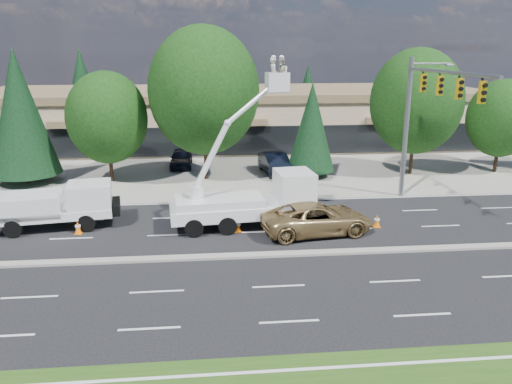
{
  "coord_description": "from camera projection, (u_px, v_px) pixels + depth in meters",
  "views": [
    {
      "loc": [
        -2.72,
        -21.85,
        9.53
      ],
      "look_at": [
        -0.38,
        2.71,
        2.4
      ],
      "focal_mm": 35.0,
      "sensor_mm": 36.0,
      "label": 1
    }
  ],
  "objects": [
    {
      "name": "traffic_cone_b",
      "position": [
        238.0,
        226.0,
        26.81
      ],
      "size": [
        0.4,
        0.4,
        0.7
      ],
      "color": "orange",
      "rests_on": "ground"
    },
    {
      "name": "traffic_cone_a",
      "position": [
        78.0,
        228.0,
        26.55
      ],
      "size": [
        0.4,
        0.4,
        0.7
      ],
      "color": "orange",
      "rests_on": "ground"
    },
    {
      "name": "tree_front_d",
      "position": [
        204.0,
        91.0,
        36.04
      ],
      "size": [
        8.07,
        8.07,
        11.2
      ],
      "color": "#332114",
      "rests_on": "ground"
    },
    {
      "name": "tree_front_b",
      "position": [
        20.0,
        112.0,
        35.24
      ],
      "size": [
        4.88,
        4.88,
        9.63
      ],
      "color": "#332114",
      "rests_on": "ground"
    },
    {
      "name": "tree_front_c",
      "position": [
        107.0,
        118.0,
        35.91
      ],
      "size": [
        5.8,
        5.8,
        8.04
      ],
      "color": "#332114",
      "rests_on": "ground"
    },
    {
      "name": "traffic_cone_c",
      "position": [
        267.0,
        222.0,
        27.46
      ],
      "size": [
        0.4,
        0.4,
        0.7
      ],
      "color": "orange",
      "rests_on": "ground"
    },
    {
      "name": "signal_mast",
      "position": [
        422.0,
        109.0,
        29.75
      ],
      "size": [
        2.76,
        10.16,
        9.0
      ],
      "color": "gray",
      "rests_on": "ground"
    },
    {
      "name": "utility_pickup",
      "position": [
        62.0,
        210.0,
        27.34
      ],
      "size": [
        6.55,
        3.22,
        2.41
      ],
      "rotation": [
        0.0,
        0.0,
        0.15
      ],
      "color": "white",
      "rests_on": "ground"
    },
    {
      "name": "parked_car_east",
      "position": [
        275.0,
        163.0,
        39.08
      ],
      "size": [
        2.38,
        5.21,
        1.66
      ],
      "primitive_type": "imported",
      "rotation": [
        0.0,
        0.0,
        0.13
      ],
      "color": "black",
      "rests_on": "ground"
    },
    {
      "name": "minivan",
      "position": [
        317.0,
        218.0,
        26.5
      ],
      "size": [
        6.25,
        3.54,
        1.64
      ],
      "primitive_type": "imported",
      "rotation": [
        0.0,
        0.0,
        1.71
      ],
      "color": "#A3854F",
      "rests_on": "ground"
    },
    {
      "name": "tree_front_g",
      "position": [
        502.0,
        118.0,
        38.76
      ],
      "size": [
        5.27,
        5.27,
        7.31
      ],
      "color": "#332114",
      "rests_on": "ground"
    },
    {
      "name": "strip_mall",
      "position": [
        235.0,
        115.0,
        51.66
      ],
      "size": [
        50.4,
        15.4,
        5.5
      ],
      "color": "tan",
      "rests_on": "ground"
    },
    {
      "name": "tree_front_e",
      "position": [
        312.0,
        127.0,
        37.52
      ],
      "size": [
        3.63,
        3.63,
        7.15
      ],
      "color": "#332114",
      "rests_on": "ground"
    },
    {
      "name": "concrete_apron",
      "position": [
        241.0,
        163.0,
        42.91
      ],
      "size": [
        140.0,
        22.0,
        0.01
      ],
      "primitive_type": "cube",
      "color": "gray",
      "rests_on": "ground"
    },
    {
      "name": "road_median",
      "position": [
        269.0,
        255.0,
        23.77
      ],
      "size": [
        120.0,
        0.55,
        0.12
      ],
      "primitive_type": "cube",
      "color": "gray",
      "rests_on": "ground"
    },
    {
      "name": "tree_back_b",
      "position": [
        197.0,
        80.0,
        61.99
      ],
      "size": [
        5.44,
        5.44,
        10.72
      ],
      "color": "#332114",
      "rests_on": "ground"
    },
    {
      "name": "parked_car_west",
      "position": [
        181.0,
        158.0,
        41.42
      ],
      "size": [
        1.77,
        4.36,
        1.48
      ],
      "primitive_type": "imported",
      "rotation": [
        0.0,
        0.0,
        -0.01
      ],
      "color": "black",
      "rests_on": "ground"
    },
    {
      "name": "tree_back_c",
      "position": [
        308.0,
        93.0,
        63.74
      ],
      "size": [
        3.82,
        3.82,
        7.52
      ],
      "color": "#332114",
      "rests_on": "ground"
    },
    {
      "name": "tree_back_d",
      "position": [
        399.0,
        83.0,
        64.53
      ],
      "size": [
        4.86,
        4.86,
        9.58
      ],
      "color": "#332114",
      "rests_on": "ground"
    },
    {
      "name": "tree_front_f",
      "position": [
        416.0,
        101.0,
        37.75
      ],
      "size": [
        6.94,
        6.94,
        9.64
      ],
      "color": "#332114",
      "rests_on": "ground"
    },
    {
      "name": "traffic_cone_d",
      "position": [
        377.0,
        221.0,
        27.56
      ],
      "size": [
        0.4,
        0.4,
        0.7
      ],
      "color": "orange",
      "rests_on": "ground"
    },
    {
      "name": "ground",
      "position": [
        269.0,
        256.0,
        23.79
      ],
      "size": [
        140.0,
        140.0,
        0.0
      ],
      "primitive_type": "plane",
      "color": "black",
      "rests_on": "ground"
    },
    {
      "name": "tree_back_a",
      "position": [
        82.0,
        86.0,
        60.89
      ],
      "size": [
        4.83,
        4.83,
        9.52
      ],
      "color": "#332114",
      "rests_on": "ground"
    },
    {
      "name": "bucket_truck",
      "position": [
        254.0,
        193.0,
        27.31
      ],
      "size": [
        8.07,
        3.23,
        9.18
      ],
      "rotation": [
        0.0,
        0.0,
        0.11
      ],
      "color": "white",
      "rests_on": "ground"
    }
  ]
}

